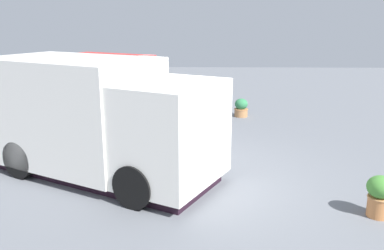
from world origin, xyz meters
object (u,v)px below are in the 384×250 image
(person_customer, at_px, (103,113))
(planter_flowering_near, at_px, (241,108))
(planter_flowering_far, at_px, (380,194))
(food_truck, at_px, (97,120))

(person_customer, bearing_deg, planter_flowering_near, -167.58)
(person_customer, relative_size, planter_flowering_far, 1.23)
(food_truck, height_order, person_customer, food_truck)
(food_truck, relative_size, planter_flowering_far, 7.56)
(food_truck, relative_size, planter_flowering_near, 8.74)
(planter_flowering_near, xyz_separation_m, planter_flowering_far, (-1.67, 7.32, 0.09))
(person_customer, bearing_deg, food_truck, 102.75)
(food_truck, relative_size, person_customer, 6.12)
(food_truck, xyz_separation_m, planter_flowering_far, (-5.23, 1.86, -0.80))
(food_truck, height_order, planter_flowering_far, food_truck)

